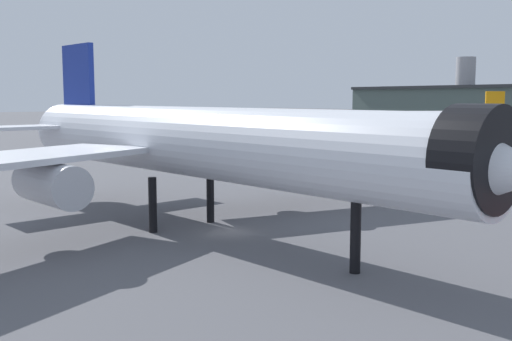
% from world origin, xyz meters
% --- Properties ---
extents(ground, '(900.00, 900.00, 0.00)m').
position_xyz_m(ground, '(0.00, 0.00, 0.00)').
color(ground, '#56565B').
extents(airliner_near_gate, '(60.95, 55.81, 17.72)m').
position_xyz_m(airliner_near_gate, '(-2.25, -1.71, 7.81)').
color(airliner_near_gate, silver).
rests_on(airliner_near_gate, ground).
extents(airliner_far_taxiway, '(37.86, 42.64, 13.38)m').
position_xyz_m(airliner_far_taxiway, '(-45.29, 106.57, 5.89)').
color(airliner_far_taxiway, white).
rests_on(airliner_far_taxiway, ground).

